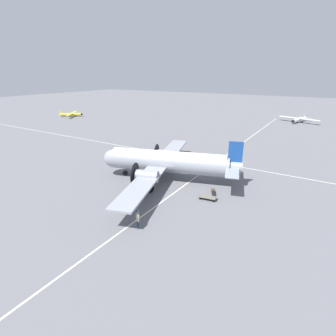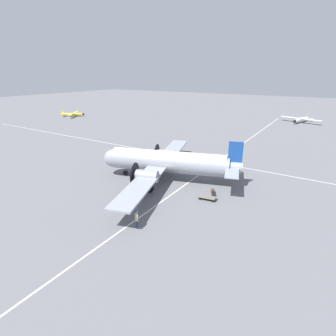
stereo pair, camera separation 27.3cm
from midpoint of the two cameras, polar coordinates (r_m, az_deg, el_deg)
The scene contains 10 objects.
ground_plane at distance 34.58m, azimuth 0.23°, elevation -2.54°, with size 300.00×300.00×0.00m, color slate.
apron_line_eastwest at distance 42.75m, azimuth 7.20°, elevation 1.77°, with size 120.00×0.16×0.01m.
apron_line_northsouth at distance 33.33m, azimuth 4.25°, elevation -3.48°, with size 0.16×120.00×0.01m.
airliner_main at distance 33.81m, azimuth -0.44°, elevation 1.42°, with size 18.28×25.32×5.67m.
crew_foreground at distance 23.92m, azimuth -6.52°, elevation -10.70°, with size 0.50×0.40×1.73m.
suitcase_near_door at distance 31.15m, azimuth 9.92°, elevation -4.96°, with size 0.43×0.19×0.57m.
suitcase_upright_spare at distance 30.48m, azimuth 10.16°, elevation -5.51°, with size 0.43×0.20×0.61m.
baggage_cart at distance 29.53m, azimuth 8.83°, elevation -6.32°, with size 2.02×1.17×0.56m.
light_aircraft_distant at distance 91.49m, azimuth -19.84°, elevation 10.99°, with size 7.11×8.50×1.88m.
light_aircraft_taxiing at distance 83.99m, azimuth 26.99°, elevation 9.36°, with size 11.13×8.51×2.14m.
Camera 2 is at (16.93, -27.10, 13.23)m, focal length 28.00 mm.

